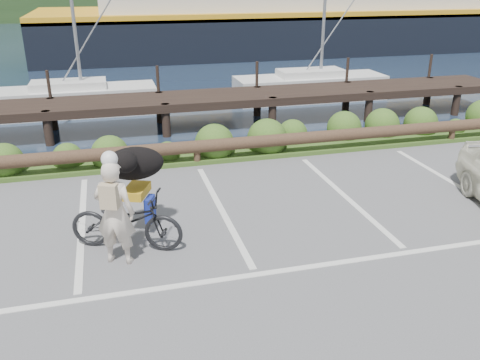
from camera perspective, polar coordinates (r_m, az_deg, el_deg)
The scene contains 7 objects.
ground at distance 8.16m, azimuth 1.01°, elevation -9.13°, with size 72.00×72.00×0.00m, color #565658.
harbor_backdrop at distance 85.32m, azimuth -13.88°, elevation 18.57°, with size 170.00×160.00×30.00m.
vegetation_strip at distance 12.86m, azimuth -5.38°, elevation 3.00°, with size 34.00×1.60×0.10m, color #3D5B21.
log_rail at distance 12.22m, azimuth -4.81°, elevation 1.75°, with size 32.00×0.30×0.60m, color #443021, non-canonical shape.
bicycle at distance 8.51m, azimuth -12.65°, elevation -4.50°, with size 0.65×1.88×0.99m, color black.
cyclist at distance 7.99m, azimuth -13.88°, elevation -3.59°, with size 0.62×0.41×1.70m, color beige.
dog at distance 8.73m, azimuth -11.80°, elevation 1.83°, with size 0.99×0.49×0.57m, color black.
Camera 1 is at (-1.91, -6.71, 4.22)m, focal length 38.00 mm.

